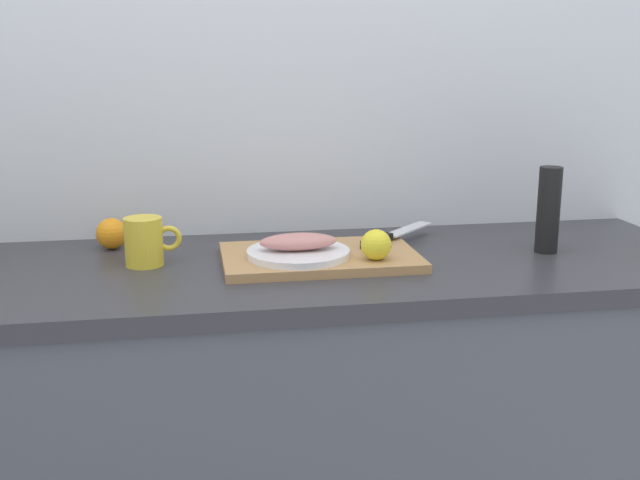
# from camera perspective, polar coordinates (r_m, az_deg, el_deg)

# --- Properties ---
(back_wall) EXTENTS (3.20, 0.05, 2.50)m
(back_wall) POSITION_cam_1_polar(r_m,az_deg,el_deg) (1.93, -5.00, 10.91)
(back_wall) COLOR silver
(back_wall) RESTS_ON ground_plane
(kitchen_counter) EXTENTS (2.00, 0.60, 0.90)m
(kitchen_counter) POSITION_cam_1_polar(r_m,az_deg,el_deg) (1.84, -3.53, -15.43)
(kitchen_counter) COLOR #4C5159
(kitchen_counter) RESTS_ON ground_plane
(cutting_board) EXTENTS (0.42, 0.27, 0.02)m
(cutting_board) POSITION_cam_1_polar(r_m,az_deg,el_deg) (1.67, 0.00, -1.33)
(cutting_board) COLOR tan
(cutting_board) RESTS_ON kitchen_counter
(white_plate) EXTENTS (0.22, 0.22, 0.01)m
(white_plate) POSITION_cam_1_polar(r_m,az_deg,el_deg) (1.64, -1.63, -0.98)
(white_plate) COLOR white
(white_plate) RESTS_ON cutting_board
(fish_fillet) EXTENTS (0.17, 0.07, 0.04)m
(fish_fillet) POSITION_cam_1_polar(r_m,az_deg,el_deg) (1.63, -1.64, -0.12)
(fish_fillet) COLOR tan
(fish_fillet) RESTS_ON white_plate
(chef_knife) EXTENTS (0.23, 0.22, 0.02)m
(chef_knife) POSITION_cam_1_polar(r_m,az_deg,el_deg) (1.79, 5.16, 0.27)
(chef_knife) COLOR silver
(chef_knife) RESTS_ON cutting_board
(lemon_0) EXTENTS (0.07, 0.07, 0.07)m
(lemon_0) POSITION_cam_1_polar(r_m,az_deg,el_deg) (1.61, 4.20, -0.35)
(lemon_0) COLOR yellow
(lemon_0) RESTS_ON cutting_board
(coffee_mug_0) EXTENTS (0.12, 0.08, 0.10)m
(coffee_mug_0) POSITION_cam_1_polar(r_m,az_deg,el_deg) (1.68, -12.92, -0.11)
(coffee_mug_0) COLOR yellow
(coffee_mug_0) RESTS_ON kitchen_counter
(orange_3) EXTENTS (0.07, 0.07, 0.07)m
(orange_3) POSITION_cam_1_polar(r_m,az_deg,el_deg) (1.84, -15.28, 0.47)
(orange_3) COLOR orange
(orange_3) RESTS_ON kitchen_counter
(pepper_mill) EXTENTS (0.05, 0.05, 0.20)m
(pepper_mill) POSITION_cam_1_polar(r_m,az_deg,el_deg) (1.81, 16.68, 2.16)
(pepper_mill) COLOR black
(pepper_mill) RESTS_ON kitchen_counter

